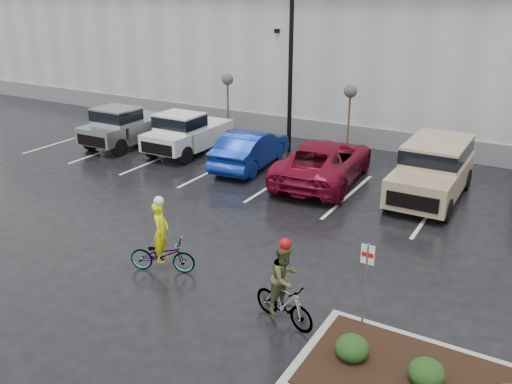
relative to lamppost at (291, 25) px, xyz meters
The scene contains 16 objects.
ground 13.87m from the lamppost, 71.57° to the right, with size 120.00×120.00×0.00m, color black.
warehouse 10.95m from the lamppost, 68.18° to the left, with size 60.50×15.50×7.20m.
wooded_ridge 33.35m from the lamppost, 83.09° to the left, with size 80.00×25.00×6.00m, color #213817.
lamppost is the anchor object (origin of this frame).
sapling_west 5.07m from the lamppost, 165.96° to the left, with size 0.60×0.60×3.20m.
sapling_mid 4.00m from the lamppost, 21.80° to the left, with size 0.60×0.60×3.20m.
shrub_a 16.15m from the lamppost, 58.39° to the right, with size 0.70×0.70×0.52m, color #153613.
shrub_b 16.94m from the lamppost, 53.84° to the right, with size 0.70×0.70×0.52m, color #153613.
fire_lane_sign 14.78m from the lamppost, 56.54° to the right, with size 0.30×0.05×2.20m.
pickup_silver 9.07m from the lamppost, 159.93° to the right, with size 2.10×5.20×1.96m, color #979B9E, non-canonical shape.
pickup_white 6.51m from the lamppost, 151.24° to the right, with size 2.10×5.20×1.96m, color silver, non-canonical shape.
car_blue 5.65m from the lamppost, 98.33° to the right, with size 1.68×4.82×1.59m, color navy.
car_red 6.45m from the lamppost, 44.47° to the right, with size 2.78×6.02×1.67m, color maroon.
suv_tan 8.97m from the lamppost, 21.38° to the right, with size 2.20×5.10×2.06m, color tan, non-canonical shape.
cyclist_hivis 13.04m from the lamppost, 79.74° to the right, with size 1.91×1.24×2.19m.
cyclist_olive 14.63m from the lamppost, 63.69° to the right, with size 1.73×0.90×2.16m.
Camera 1 is at (6.88, -9.89, 7.33)m, focal length 38.00 mm.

